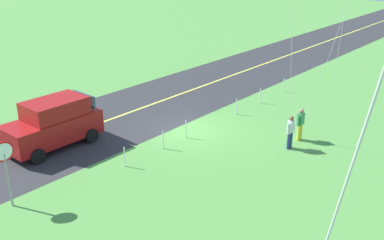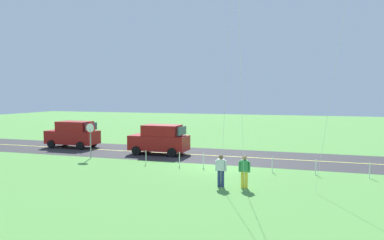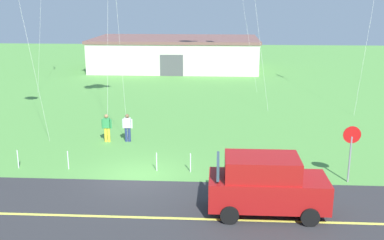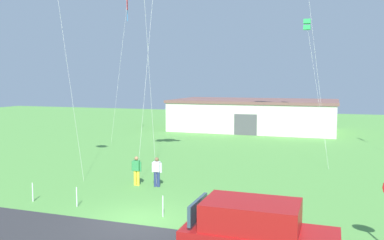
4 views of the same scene
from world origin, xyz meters
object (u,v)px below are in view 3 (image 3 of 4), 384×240
(person_adult_near, at_px, (127,127))
(person_adult_companion, at_px, (107,127))
(stop_sign, at_px, (351,143))
(warehouse_distant, at_px, (176,53))
(car_suv_foreground, at_px, (266,184))

(person_adult_near, distance_m, person_adult_companion, 1.16)
(stop_sign, distance_m, warehouse_distant, 34.12)
(car_suv_foreground, relative_size, warehouse_distant, 0.24)
(person_adult_near, xyz_separation_m, warehouse_distant, (0.21, 27.21, 0.89))
(warehouse_distant, bearing_deg, person_adult_near, -90.45)
(person_adult_companion, bearing_deg, stop_sign, 99.54)
(car_suv_foreground, bearing_deg, person_adult_near, 129.25)
(stop_sign, xyz_separation_m, warehouse_distant, (-10.63, 32.42, -0.05))
(stop_sign, height_order, person_adult_near, stop_sign)
(car_suv_foreground, distance_m, person_adult_companion, 11.58)
(stop_sign, relative_size, warehouse_distant, 0.14)
(car_suv_foreground, bearing_deg, person_adult_companion, 134.01)
(person_adult_companion, bearing_deg, warehouse_distant, -150.27)
(car_suv_foreground, relative_size, person_adult_companion, 2.75)
(person_adult_near, bearing_deg, stop_sign, 75.72)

